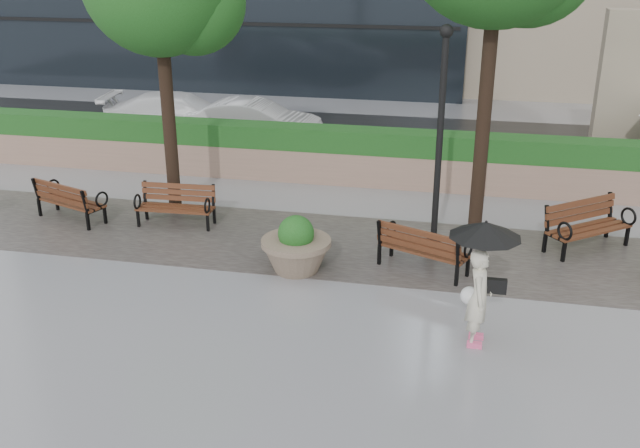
% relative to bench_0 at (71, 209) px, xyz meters
% --- Properties ---
extents(ground, '(100.00, 100.00, 0.00)m').
position_rel_bench_0_xyz_m(ground, '(6.82, -3.15, -0.26)').
color(ground, gray).
rests_on(ground, ground).
extents(cobble_strip, '(28.00, 3.20, 0.01)m').
position_rel_bench_0_xyz_m(cobble_strip, '(6.82, -0.15, -0.25)').
color(cobble_strip, '#383330').
rests_on(cobble_strip, ground).
extents(hedge_wall, '(24.00, 0.80, 1.35)m').
position_rel_bench_0_xyz_m(hedge_wall, '(6.82, 3.85, 0.41)').
color(hedge_wall, '#9C7964').
rests_on(hedge_wall, ground).
extents(asphalt_street, '(40.00, 7.00, 0.00)m').
position_rel_bench_0_xyz_m(asphalt_street, '(6.82, 7.85, -0.26)').
color(asphalt_street, black).
rests_on(asphalt_street, ground).
extents(bench_0, '(1.73, 1.17, 0.87)m').
position_rel_bench_0_xyz_m(bench_0, '(0.00, 0.00, 0.00)').
color(bench_0, '#562E19').
rests_on(bench_0, ground).
extents(bench_1, '(1.62, 0.71, 0.85)m').
position_rel_bench_0_xyz_m(bench_1, '(2.31, 0.19, -0.01)').
color(bench_1, '#562E19').
rests_on(bench_1, ground).
extents(bench_2, '(1.74, 1.23, 0.87)m').
position_rel_bench_0_xyz_m(bench_2, '(7.52, -0.98, 0.00)').
color(bench_2, '#562E19').
rests_on(bench_2, ground).
extents(bench_3, '(1.78, 1.63, 0.94)m').
position_rel_bench_0_xyz_m(bench_3, '(10.52, 0.67, 0.02)').
color(bench_3, '#562E19').
rests_on(bench_3, ground).
extents(planter_left, '(1.25, 1.25, 1.05)m').
position_rel_bench_0_xyz_m(planter_left, '(5.29, -1.45, 0.15)').
color(planter_left, '#7F6B56').
rests_on(planter_left, ground).
extents(lamppost, '(0.28, 0.28, 4.23)m').
position_rel_bench_0_xyz_m(lamppost, '(7.65, -0.03, 1.61)').
color(lamppost, black).
rests_on(lamppost, ground).
extents(car_left, '(4.88, 2.54, 1.35)m').
position_rel_bench_0_xyz_m(car_left, '(-0.38, 7.06, 0.42)').
color(car_left, white).
rests_on(car_left, ground).
extents(car_right, '(3.98, 1.43, 1.30)m').
position_rel_bench_0_xyz_m(car_right, '(2.00, 6.79, 0.39)').
color(car_right, white).
rests_on(car_right, ground).
extents(pedestrian, '(1.03, 1.03, 1.89)m').
position_rel_bench_0_xyz_m(pedestrian, '(8.49, -3.30, 0.89)').
color(pedestrian, '#ECE4C6').
rests_on(pedestrian, ground).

